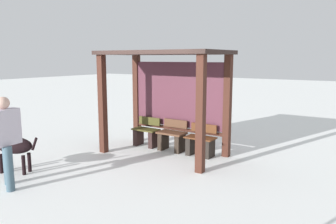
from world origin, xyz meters
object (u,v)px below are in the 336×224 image
at_px(bench_center_inside, 172,138).
at_px(bench_right_inside, 201,143).
at_px(bus_shelter, 169,80).
at_px(person_walking, 6,135).
at_px(dog, 11,146).
at_px(bench_left_inside, 146,134).

xyz_separation_m(bench_center_inside, bench_right_inside, (0.79, 0.00, -0.02)).
bearing_deg(bench_center_inside, bench_right_inside, 0.11).
distance_m(bus_shelter, bench_right_inside, 1.65).
distance_m(person_walking, dog, 0.93).
distance_m(bench_left_inside, dog, 3.23).
height_order(bench_left_inside, bench_center_inside, bench_center_inside).
bearing_deg(bus_shelter, bench_center_inside, 90.00).
xyz_separation_m(bus_shelter, dog, (-1.82, -2.91, -1.20)).
bearing_deg(bench_right_inside, bus_shelter, -169.51).
relative_size(bus_shelter, dog, 2.76).
xyz_separation_m(bench_left_inside, bench_center_inside, (0.79, -0.00, 0.01)).
relative_size(bench_right_inside, person_walking, 0.45).
relative_size(bench_center_inside, dog, 0.71).
xyz_separation_m(person_walking, dog, (-0.69, 0.48, -0.40)).
height_order(bench_right_inside, dog, dog).
bearing_deg(bus_shelter, bench_left_inside, 169.56).
bearing_deg(bench_center_inside, person_walking, -107.65).
bearing_deg(dog, bench_left_inside, 71.37).
distance_m(bench_center_inside, person_walking, 3.76).
bearing_deg(bus_shelter, person_walking, -108.35).
relative_size(person_walking, dog, 1.52).
bearing_deg(person_walking, dog, 145.10).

